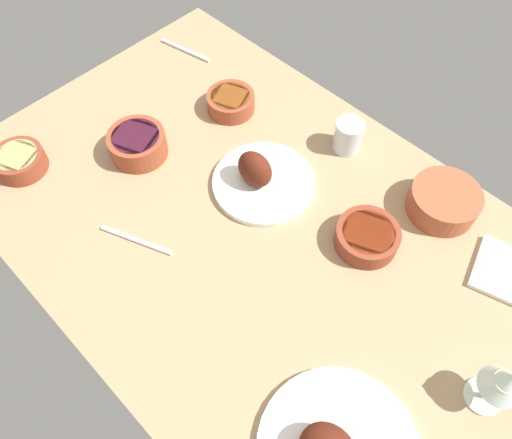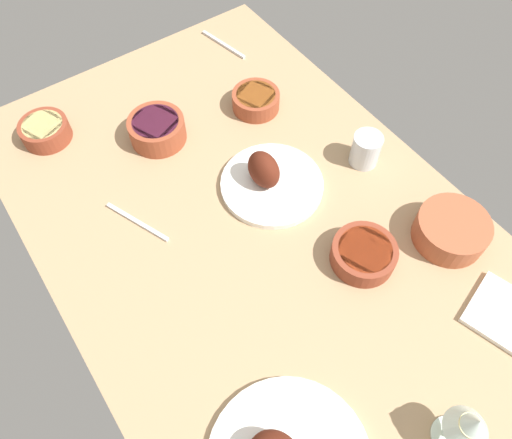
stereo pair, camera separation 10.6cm
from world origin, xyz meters
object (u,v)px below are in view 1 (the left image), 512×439
fork_loose (185,50)px  spoon_loose (136,240)px  wine_glass (505,383)px  bowl_pasta (19,161)px  bowl_sauce (367,237)px  bowl_soup (231,102)px  bowl_cream (444,201)px  plate_near_viewer (261,178)px  water_tumbler (348,136)px  bowl_onions (137,144)px

fork_loose → spoon_loose: bearing=-62.3°
wine_glass → spoon_loose: 76.80cm
bowl_pasta → bowl_sauce: bearing=-150.1°
wine_glass → spoon_loose: size_ratio=0.79×
bowl_sauce → bowl_soup: (50.96, -7.86, 0.00)cm
fork_loose → bowl_cream: bearing=-8.4°
plate_near_viewer → bowl_cream: plate_near_viewer is taller
bowl_cream → fork_loose: bearing=3.1°
bowl_cream → water_tumbler: (27.54, 0.40, 0.77)cm
water_tumbler → fork_loose: size_ratio=0.48×
plate_near_viewer → bowl_sauce: (-27.73, -4.72, 0.07)cm
spoon_loose → water_tumbler: bearing=51.6°
plate_near_viewer → bowl_cream: bearing=-145.2°
bowl_pasta → bowl_soup: bearing=-113.7°
bowl_cream → spoon_loose: (43.27, 54.58, -2.98)cm
plate_near_viewer → bowl_cream: (-34.52, -23.98, 0.83)cm
bowl_onions → spoon_loose: bearing=139.9°
bowl_pasta → wine_glass: wine_glass is taller
bowl_onions → bowl_sauce: bearing=-161.6°
bowl_pasta → bowl_onions: bearing=-125.6°
bowl_onions → spoon_loose: 25.96cm
spoon_loose → plate_near_viewer: bearing=51.8°
wine_glass → fork_loose: wine_glass is taller
water_tumbler → bowl_onions: bearing=46.6°
bowl_soup → bowl_cream: (-57.75, -11.39, 0.76)cm
fork_loose → bowl_sauce: bearing=-22.3°
plate_near_viewer → bowl_pasta: plate_near_viewer is taller
bowl_onions → water_tumbler: 51.68cm
bowl_sauce → bowl_cream: bowl_cream is taller
bowl_sauce → bowl_soup: 51.56cm
plate_near_viewer → water_tumbler: 24.64cm
bowl_sauce → bowl_soup: bearing=-8.8°
bowl_soup → plate_near_viewer: bearing=151.6°
bowl_soup → spoon_loose: size_ratio=0.71×
wine_glass → water_tumbler: wine_glass is taller
bowl_cream → spoon_loose: 69.71cm
bowl_cream → bowl_soup: bearing=11.2°
bowl_sauce → wine_glass: wine_glass is taller
bowl_pasta → spoon_loose: 36.91cm
bowl_pasta → fork_loose: size_ratio=0.71×
bowl_pasta → fork_loose: bowl_pasta is taller
bowl_sauce → water_tumbler: size_ratio=1.68×
bowl_sauce → bowl_onions: bearing=18.4°
bowl_onions → fork_loose: (21.17, -33.48, -2.97)cm
bowl_cream → wine_glass: size_ratio=1.13×
bowl_cream → spoon_loose: bearing=51.6°
bowl_onions → bowl_sauce: bowl_onions is taller
bowl_pasta → water_tumbler: 79.89cm
bowl_cream → wine_glass: wine_glass is taller
plate_near_viewer → bowl_onions: size_ratio=1.73×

